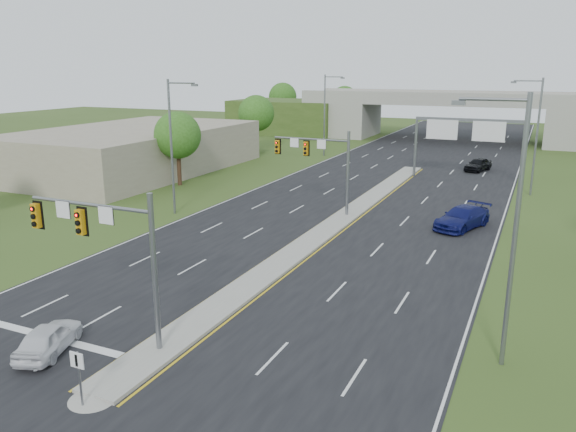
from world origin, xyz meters
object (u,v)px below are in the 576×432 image
at_px(sign_gantry, 468,132).
at_px(car_far_b, 462,217).
at_px(car_white, 48,338).
at_px(car_far_c, 478,164).
at_px(overpass, 453,119).
at_px(signal_mast_near, 109,241).
at_px(signal_mast_far, 321,158).
at_px(keep_right_sign, 78,370).

relative_size(sign_gantry, car_far_b, 2.04).
xyz_separation_m(car_white, car_far_c, (11.63, 53.52, 0.12)).
bearing_deg(sign_gantry, overpass, 100.79).
relative_size(overpass, car_far_c, 17.56).
distance_m(signal_mast_near, signal_mast_far, 25.00).
height_order(car_white, car_far_b, car_far_b).
height_order(signal_mast_far, car_white, signal_mast_far).
height_order(signal_mast_near, overpass, overpass).
height_order(sign_gantry, overpass, overpass).
distance_m(overpass, car_far_c, 29.55).
height_order(keep_right_sign, car_white, keep_right_sign).
distance_m(keep_right_sign, overpass, 84.55).
relative_size(signal_mast_far, car_far_c, 1.54).
distance_m(keep_right_sign, car_white, 5.03).
relative_size(overpass, car_far_b, 14.11).
bearing_deg(car_far_c, sign_gantry, -78.10).
relative_size(keep_right_sign, sign_gantry, 0.19).
xyz_separation_m(signal_mast_far, sign_gantry, (8.95, 19.99, 0.51)).
height_order(sign_gantry, car_white, sign_gantry).
bearing_deg(car_far_b, car_far_c, 114.44).
distance_m(signal_mast_near, car_white, 4.91).
bearing_deg(signal_mast_near, signal_mast_far, 90.00).
relative_size(car_white, car_far_b, 0.68).
relative_size(sign_gantry, car_white, 3.01).
xyz_separation_m(sign_gantry, overpass, (-6.68, 35.08, -1.69)).
distance_m(signal_mast_near, car_far_c, 52.63).
xyz_separation_m(signal_mast_far, car_far_b, (11.37, 0.40, -3.88)).
height_order(signal_mast_near, keep_right_sign, signal_mast_near).
distance_m(sign_gantry, overpass, 35.75).
relative_size(signal_mast_far, keep_right_sign, 3.18).
height_order(signal_mast_near, signal_mast_far, same).
bearing_deg(car_far_c, keep_right_sign, -79.69).
xyz_separation_m(signal_mast_far, overpass, (2.26, 55.07, -1.17)).
distance_m(signal_mast_near, car_far_b, 28.10).
bearing_deg(signal_mast_far, overpass, 87.65).
distance_m(car_far_b, car_far_c, 26.25).
height_order(keep_right_sign, car_far_b, keep_right_sign).
height_order(signal_mast_near, car_far_c, signal_mast_near).
relative_size(sign_gantry, car_far_c, 2.54).
xyz_separation_m(keep_right_sign, car_white, (-4.26, 2.53, -0.84)).
bearing_deg(car_far_c, signal_mast_far, -92.11).
height_order(sign_gantry, car_far_b, sign_gantry).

